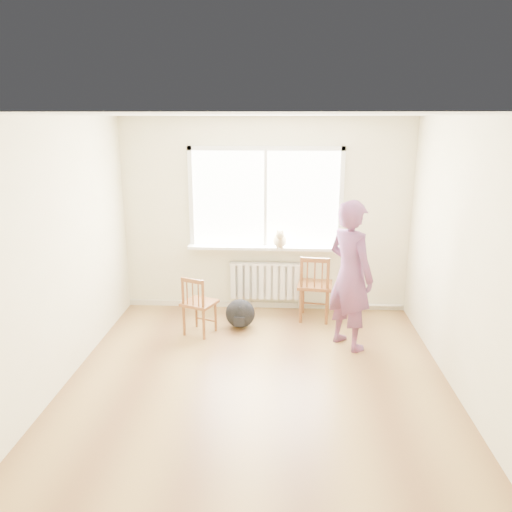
# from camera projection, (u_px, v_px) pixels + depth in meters

# --- Properties ---
(floor) EXTENTS (4.50, 4.50, 0.00)m
(floor) POSITION_uv_depth(u_px,v_px,m) (257.00, 387.00, 5.14)
(floor) COLOR #9E7740
(floor) RESTS_ON ground
(ceiling) EXTENTS (4.50, 4.50, 0.00)m
(ceiling) POSITION_uv_depth(u_px,v_px,m) (257.00, 115.00, 4.42)
(ceiling) COLOR white
(ceiling) RESTS_ON back_wall
(back_wall) EXTENTS (4.00, 0.01, 2.70)m
(back_wall) POSITION_uv_depth(u_px,v_px,m) (266.00, 216.00, 6.94)
(back_wall) COLOR beige
(back_wall) RESTS_ON ground
(window) EXTENTS (2.12, 0.05, 1.42)m
(window) POSITION_uv_depth(u_px,v_px,m) (266.00, 194.00, 6.83)
(window) COLOR white
(window) RESTS_ON back_wall
(windowsill) EXTENTS (2.15, 0.22, 0.04)m
(windowsill) POSITION_uv_depth(u_px,v_px,m) (265.00, 247.00, 6.95)
(windowsill) COLOR white
(windowsill) RESTS_ON back_wall
(radiator) EXTENTS (1.00, 0.12, 0.55)m
(radiator) POSITION_uv_depth(u_px,v_px,m) (265.00, 280.00, 7.10)
(radiator) COLOR white
(radiator) RESTS_ON back_wall
(heating_pipe) EXTENTS (1.40, 0.04, 0.04)m
(heating_pipe) POSITION_uv_depth(u_px,v_px,m) (352.00, 305.00, 7.16)
(heating_pipe) COLOR silver
(heating_pipe) RESTS_ON back_wall
(baseboard) EXTENTS (4.00, 0.03, 0.08)m
(baseboard) POSITION_uv_depth(u_px,v_px,m) (265.00, 305.00, 7.28)
(baseboard) COLOR beige
(baseboard) RESTS_ON ground
(chair_left) EXTENTS (0.49, 0.48, 0.78)m
(chair_left) POSITION_uv_depth(u_px,v_px,m) (198.00, 305.00, 6.28)
(chair_left) COLOR brown
(chair_left) RESTS_ON floor
(chair_right) EXTENTS (0.50, 0.48, 0.92)m
(chair_right) POSITION_uv_depth(u_px,v_px,m) (315.00, 288.00, 6.71)
(chair_right) COLOR brown
(chair_right) RESTS_ON floor
(person) EXTENTS (0.74, 0.78, 1.79)m
(person) POSITION_uv_depth(u_px,v_px,m) (350.00, 275.00, 5.84)
(person) COLOR #C94362
(person) RESTS_ON floor
(cat) EXTENTS (0.19, 0.43, 0.29)m
(cat) POSITION_uv_depth(u_px,v_px,m) (280.00, 240.00, 6.82)
(cat) COLOR beige
(cat) RESTS_ON windowsill
(backpack) EXTENTS (0.46, 0.40, 0.39)m
(backpack) POSITION_uv_depth(u_px,v_px,m) (240.00, 314.00, 6.54)
(backpack) COLOR black
(backpack) RESTS_ON floor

